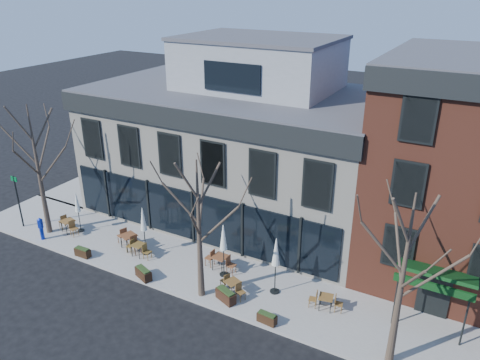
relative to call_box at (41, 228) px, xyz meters
The scene contains 24 objects.
ground 9.10m from the call_box, 26.26° to the left, with size 120.00×120.00×0.00m, color black.
sidewalk_front 11.56m from the call_box, ahead, with size 33.50×4.70×0.15m, color gray.
sidewalk_side 10.52m from the call_box, 107.34° to the left, with size 4.50×12.00×0.15m, color gray.
corner_building 12.81m from the call_box, 47.91° to the left, with size 18.39×10.39×11.10m.
red_brick_building 23.44m from the call_box, 23.05° to the left, with size 8.20×11.78×11.18m.
tree_corner 3.46m from the call_box, 114.26° to the left, with size 3.93×3.98×7.92m.
tree_mid 11.50m from the call_box, ahead, with size 3.50×3.55×7.04m.
tree_right 20.38m from the call_box, ahead, with size 3.72×3.77×7.48m.
sign_pole 2.70m from the call_box, 167.94° to the left, with size 0.50×0.10×3.40m.
call_box is the anchor object (origin of this frame).
cafe_set_0 1.56m from the call_box, 64.04° to the left, with size 1.84×0.87×0.94m.
cafe_set_1 5.45m from the call_box, 18.34° to the left, with size 2.03×1.07×1.04m.
cafe_set_2 6.32m from the call_box, 12.44° to the left, with size 1.67×0.69×0.88m.
cafe_set_3 11.09m from the call_box, 12.52° to the left, with size 1.87×0.78×0.98m.
cafe_set_4 12.46m from the call_box, ahead, with size 1.69×0.99×0.87m.
cafe_set_5 16.90m from the call_box, ahead, with size 1.65×0.75×0.85m.
umbrella_0 2.42m from the call_box, 55.95° to the left, with size 0.41×0.41×2.55m.
umbrella_1 6.70m from the call_box, 15.18° to the left, with size 0.45×0.45×2.84m.
umbrella_3 11.51m from the call_box, 10.29° to the left, with size 0.47×0.47×2.95m.
umbrella_4 14.38m from the call_box, ahead, with size 0.48×0.48×3.01m.
planter_0 3.51m from the call_box, ahead, with size 0.93×0.39×0.52m.
planter_1 7.79m from the call_box, ahead, with size 1.12×0.75×0.58m.
planter_2 12.42m from the call_box, ahead, with size 1.17×0.80×0.61m.
planter_3 14.82m from the call_box, ahead, with size 0.92×0.43×0.50m.
Camera 1 is at (13.70, -19.43, 14.32)m, focal length 35.00 mm.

